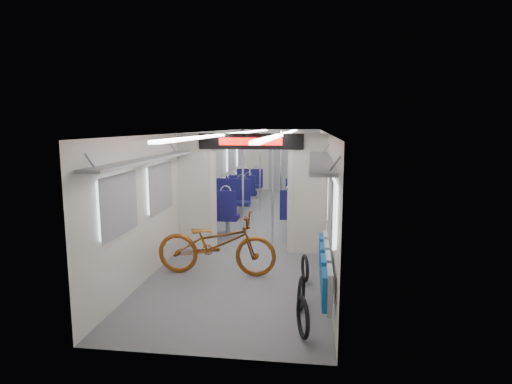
% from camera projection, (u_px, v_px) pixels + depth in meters
% --- Properties ---
extents(carriage, '(12.00, 12.02, 2.31)m').
position_uv_depth(carriage, '(262.00, 166.00, 9.97)').
color(carriage, '#515456').
rests_on(carriage, ground).
extents(bicycle, '(1.99, 0.70, 1.04)m').
position_uv_depth(bicycle, '(216.00, 244.00, 7.05)').
color(bicycle, brown).
rests_on(bicycle, ground).
extents(flip_bench, '(0.12, 2.08, 0.49)m').
position_uv_depth(flip_bench, '(325.00, 266.00, 5.73)').
color(flip_bench, gray).
rests_on(flip_bench, carriage).
extents(bike_hoop_a, '(0.18, 0.50, 0.50)m').
position_uv_depth(bike_hoop_a, '(303.00, 319.00, 4.95)').
color(bike_hoop_a, black).
rests_on(bike_hoop_a, ground).
extents(bike_hoop_b, '(0.11, 0.47, 0.47)m').
position_uv_depth(bike_hoop_b, '(301.00, 295.00, 5.71)').
color(bike_hoop_b, black).
rests_on(bike_hoop_b, ground).
extents(bike_hoop_c, '(0.14, 0.44, 0.44)m').
position_uv_depth(bike_hoop_c, '(305.00, 270.00, 6.74)').
color(bike_hoop_c, black).
rests_on(bike_hoop_c, ground).
extents(seat_bay_near_left, '(0.95, 2.25, 1.15)m').
position_uv_depth(seat_bay_near_left, '(225.00, 203.00, 10.51)').
color(seat_bay_near_left, '#0F0E3F').
rests_on(seat_bay_near_left, ground).
extents(seat_bay_near_right, '(0.94, 2.19, 1.14)m').
position_uv_depth(seat_bay_near_right, '(302.00, 203.00, 10.57)').
color(seat_bay_near_right, '#0F0E3F').
rests_on(seat_bay_near_right, ground).
extents(seat_bay_far_left, '(0.89, 2.00, 1.08)m').
position_uv_depth(seat_bay_far_left, '(246.00, 185.00, 13.76)').
color(seat_bay_far_left, '#0F0E3F').
rests_on(seat_bay_far_left, ground).
extents(seat_bay_far_right, '(0.88, 1.92, 1.05)m').
position_uv_depth(seat_bay_far_right, '(304.00, 186.00, 13.66)').
color(seat_bay_far_right, '#0F0E3F').
rests_on(seat_bay_far_right, ground).
extents(stanchion_near_left, '(0.04, 0.04, 2.30)m').
position_uv_depth(stanchion_near_left, '(243.00, 187.00, 9.12)').
color(stanchion_near_left, silver).
rests_on(stanchion_near_left, ground).
extents(stanchion_near_right, '(0.04, 0.04, 2.30)m').
position_uv_depth(stanchion_near_right, '(273.00, 191.00, 8.57)').
color(stanchion_near_right, silver).
rests_on(stanchion_near_right, ground).
extents(stanchion_far_left, '(0.04, 0.04, 2.30)m').
position_uv_depth(stanchion_far_left, '(260.00, 171.00, 12.15)').
color(stanchion_far_left, silver).
rests_on(stanchion_far_left, ground).
extents(stanchion_far_right, '(0.04, 0.04, 2.30)m').
position_uv_depth(stanchion_far_right, '(281.00, 173.00, 11.84)').
color(stanchion_far_right, silver).
rests_on(stanchion_far_right, ground).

